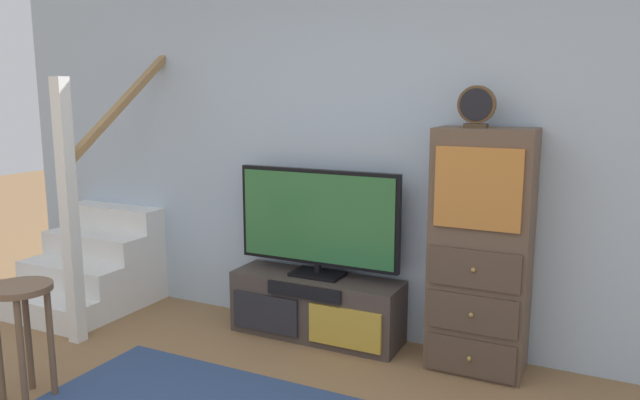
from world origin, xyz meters
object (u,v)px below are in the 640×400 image
at_px(media_console, 316,307).
at_px(desk_clock, 477,107).
at_px(side_cabinet, 480,252).
at_px(television, 317,220).
at_px(bar_stool_near, 22,314).

height_order(media_console, desk_clock, desk_clock).
relative_size(media_console, side_cabinet, 0.81).
distance_m(media_console, television, 0.62).
xyz_separation_m(media_console, desk_clock, (1.05, -0.00, 1.40)).
bearing_deg(television, media_console, -90.00).
xyz_separation_m(desk_clock, bar_stool_near, (-2.10, -1.49, -1.12)).
height_order(media_console, bar_stool_near, bar_stool_near).
bearing_deg(bar_stool_near, side_cabinet, 34.96).
height_order(side_cabinet, desk_clock, desk_clock).
bearing_deg(media_console, side_cabinet, 0.53).
relative_size(television, desk_clock, 4.86).
distance_m(side_cabinet, desk_clock, 0.87).
bearing_deg(television, desk_clock, -1.56).
distance_m(television, side_cabinet, 1.11).
bearing_deg(bar_stool_near, media_console, 55.02).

